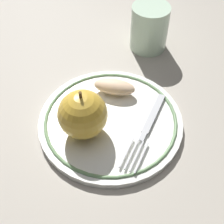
{
  "coord_description": "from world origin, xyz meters",
  "views": [
    {
      "loc": [
        0.21,
        0.26,
        0.42
      ],
      "look_at": [
        0.01,
        0.0,
        0.03
      ],
      "focal_mm": 50.0,
      "sensor_mm": 36.0,
      "label": 1
    }
  ],
  "objects": [
    {
      "name": "drinking_glass",
      "position": [
        -0.19,
        -0.12,
        0.05
      ],
      "size": [
        0.08,
        0.08,
        0.09
      ],
      "primitive_type": "cylinder",
      "color": "silver",
      "rests_on": "ground_plane"
    },
    {
      "name": "ground_plane",
      "position": [
        0.0,
        0.0,
        0.0
      ],
      "size": [
        2.0,
        2.0,
        0.0
      ],
      "primitive_type": "plane",
      "color": "#ACA496"
    },
    {
      "name": "fork",
      "position": [
        -0.03,
        0.05,
        0.02
      ],
      "size": [
        0.16,
        0.09,
        0.0
      ],
      "rotation": [
        0.0,
        0.0,
        0.47
      ],
      "color": "silver",
      "rests_on": "plate"
    },
    {
      "name": "plate",
      "position": [
        0.01,
        0.0,
        0.01
      ],
      "size": [
        0.24,
        0.24,
        0.01
      ],
      "color": "white",
      "rests_on": "ground_plane"
    },
    {
      "name": "apple_slice_front",
      "position": [
        -0.04,
        -0.04,
        0.03
      ],
      "size": [
        0.07,
        0.08,
        0.02
      ],
      "primitive_type": "ellipsoid",
      "rotation": [
        0.0,
        0.0,
        5.38
      ],
      "color": "beige",
      "rests_on": "plate"
    },
    {
      "name": "apple_red_whole",
      "position": [
        0.05,
        -0.01,
        0.05
      ],
      "size": [
        0.08,
        0.08,
        0.09
      ],
      "color": "gold",
      "rests_on": "plate"
    }
  ]
}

